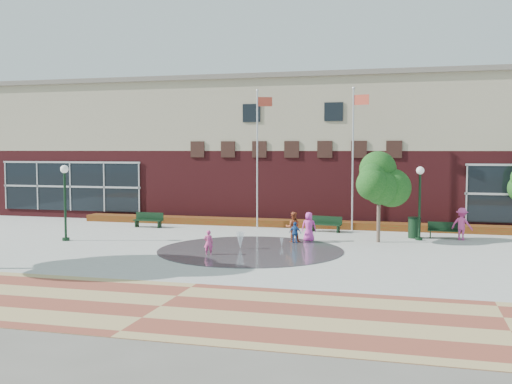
% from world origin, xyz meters
% --- Properties ---
extents(ground, '(120.00, 120.00, 0.00)m').
position_xyz_m(ground, '(0.00, 0.00, 0.00)').
color(ground, '#666056').
rests_on(ground, ground).
extents(plaza_concrete, '(46.00, 18.00, 0.01)m').
position_xyz_m(plaza_concrete, '(0.00, 4.00, 0.00)').
color(plaza_concrete, '#A8A8A0').
rests_on(plaza_concrete, ground).
extents(paver_band, '(46.00, 6.00, 0.01)m').
position_xyz_m(paver_band, '(0.00, -7.00, 0.00)').
color(paver_band, brown).
rests_on(paver_band, ground).
extents(splash_pad, '(8.40, 8.40, 0.01)m').
position_xyz_m(splash_pad, '(0.00, 3.00, 0.00)').
color(splash_pad, '#383A3D').
rests_on(splash_pad, ground).
extents(library_building, '(44.40, 10.40, 9.20)m').
position_xyz_m(library_building, '(0.00, 17.48, 4.64)').
color(library_building, '#54181C').
rests_on(library_building, ground).
extents(flower_bed, '(26.00, 1.20, 0.40)m').
position_xyz_m(flower_bed, '(0.00, 11.60, 0.00)').
color(flower_bed, '#9B0A09').
rests_on(flower_bed, ground).
extents(flagpole_left, '(0.89, 0.40, 8.02)m').
position_xyz_m(flagpole_left, '(-1.60, 10.57, 4.47)').
color(flagpole_left, silver).
rests_on(flagpole_left, ground).
extents(flagpole_right, '(0.96, 0.36, 8.07)m').
position_xyz_m(flagpole_right, '(3.83, 10.99, 4.51)').
color(flagpole_right, silver).
rests_on(flagpole_right, ground).
extents(lamp_left, '(0.40, 0.40, 3.81)m').
position_xyz_m(lamp_left, '(-9.72, 3.47, 2.36)').
color(lamp_left, black).
rests_on(lamp_left, ground).
extents(lamp_right, '(0.39, 0.39, 3.73)m').
position_xyz_m(lamp_right, '(7.42, 8.09, 2.32)').
color(lamp_right, black).
rests_on(lamp_right, ground).
extents(bench_left, '(1.77, 0.53, 0.88)m').
position_xyz_m(bench_left, '(-7.92, 9.26, 0.28)').
color(bench_left, black).
rests_on(bench_left, ground).
extents(bench_mid, '(1.81, 0.80, 0.88)m').
position_xyz_m(bench_mid, '(2.45, 9.95, 0.28)').
color(bench_mid, black).
rests_on(bench_mid, ground).
extents(bench_right, '(1.70, 0.53, 0.84)m').
position_xyz_m(bench_right, '(8.70, 9.07, 0.27)').
color(bench_right, black).
rests_on(bench_right, ground).
extents(trash_can, '(0.67, 0.67, 1.10)m').
position_xyz_m(trash_can, '(7.19, 8.79, 0.56)').
color(trash_can, black).
rests_on(trash_can, ground).
extents(tree_mid, '(2.53, 2.53, 4.27)m').
position_xyz_m(tree_mid, '(5.47, 6.93, 3.11)').
color(tree_mid, '#4F3D32').
rests_on(tree_mid, ground).
extents(water_jet_a, '(0.40, 0.40, 0.77)m').
position_xyz_m(water_jet_a, '(-0.54, 3.21, 0.00)').
color(water_jet_a, white).
rests_on(water_jet_a, ground).
extents(water_jet_b, '(0.17, 0.17, 0.39)m').
position_xyz_m(water_jet_b, '(1.15, 4.38, 0.00)').
color(water_jet_b, white).
rests_on(water_jet_b, ground).
extents(child_splash, '(0.46, 0.37, 1.10)m').
position_xyz_m(child_splash, '(-1.45, 1.40, 0.55)').
color(child_splash, '#EA4691').
rests_on(child_splash, ground).
extents(adult_red, '(0.85, 0.73, 1.52)m').
position_xyz_m(adult_red, '(1.41, 5.81, 0.76)').
color(adult_red, '#B44E2A').
rests_on(adult_red, ground).
extents(adult_pink, '(0.77, 0.54, 1.48)m').
position_xyz_m(adult_pink, '(2.11, 6.36, 0.74)').
color(adult_pink, '#E541BB').
rests_on(adult_pink, ground).
extents(child_blue, '(0.67, 0.39, 1.07)m').
position_xyz_m(child_blue, '(1.58, 5.51, 0.54)').
color(child_blue, '#2956A1').
rests_on(child_blue, ground).
extents(person_bench, '(1.22, 1.00, 1.65)m').
position_xyz_m(person_bench, '(9.51, 8.71, 0.82)').
color(person_bench, '#D64191').
rests_on(person_bench, ground).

